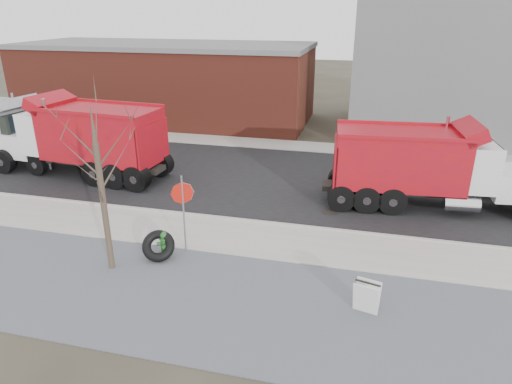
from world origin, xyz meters
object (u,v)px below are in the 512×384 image
(stop_sign, at_px, (183,201))
(sandwich_board, at_px, (366,297))
(fire_hydrant, at_px, (165,245))
(dump_truck_red_a, at_px, (427,164))
(dump_truck_red_b, at_px, (81,136))
(truck_tire, at_px, (158,246))

(stop_sign, xyz_separation_m, sandwich_board, (5.84, -1.90, -1.34))
(fire_hydrant, xyz_separation_m, dump_truck_red_a, (8.44, 6.25, 1.38))
(dump_truck_red_b, bearing_deg, fire_hydrant, 143.03)
(stop_sign, relative_size, sandwich_board, 2.92)
(truck_tire, distance_m, dump_truck_red_a, 10.80)
(dump_truck_red_a, bearing_deg, stop_sign, -148.42)
(stop_sign, height_order, dump_truck_red_a, dump_truck_red_a)
(truck_tire, height_order, stop_sign, stop_sign)
(fire_hydrant, xyz_separation_m, stop_sign, (0.56, 0.40, 1.43))
(sandwich_board, bearing_deg, dump_truck_red_a, 89.37)
(dump_truck_red_b, bearing_deg, truck_tire, 141.62)
(fire_hydrant, distance_m, stop_sign, 1.59)
(stop_sign, bearing_deg, fire_hydrant, -151.81)
(sandwich_board, bearing_deg, fire_hydrant, -178.98)
(truck_tire, relative_size, dump_truck_red_a, 0.14)
(dump_truck_red_b, bearing_deg, stop_sign, 147.09)
(truck_tire, relative_size, dump_truck_red_b, 0.14)
(fire_hydrant, bearing_deg, sandwich_board, -37.34)
(stop_sign, xyz_separation_m, dump_truck_red_b, (-7.52, 5.87, 0.09))
(fire_hydrant, relative_size, dump_truck_red_b, 0.10)
(dump_truck_red_a, xyz_separation_m, dump_truck_red_b, (-15.40, 0.02, 0.14))
(fire_hydrant, xyz_separation_m, sandwich_board, (6.40, -1.49, 0.08))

